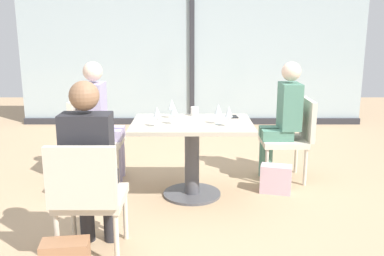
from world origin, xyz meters
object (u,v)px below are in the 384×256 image
object	(u,v)px
handbag_2	(73,182)
chair_far_left	(91,134)
wine_glass_2	(218,110)
wine_glass_4	(172,105)
handbag_0	(276,179)
chair_front_left	(88,193)
wine_glass_0	(157,113)
chair_far_right	(293,134)
person_far_right	(283,115)
person_far_left	(101,115)
wine_glass_1	(174,110)
wine_glass_3	(229,112)
dining_table_main	(192,143)
person_front_left	(90,160)
cell_phone_on_table	(234,117)
coffee_cup	(194,111)

from	to	relation	value
handbag_2	chair_far_left	bearing A→B (deg)	77.20
wine_glass_2	wine_glass_4	bearing A→B (deg)	149.12
handbag_0	handbag_2	xyz separation A→B (m)	(-1.98, -0.08, 0.00)
chair_front_left	wine_glass_0	xyz separation A→B (m)	(0.40, 0.99, 0.37)
chair_far_right	person_far_right	world-z (taller)	person_far_right
chair_far_left	handbag_0	world-z (taller)	chair_far_left
chair_front_left	person_far_left	bearing A→B (deg)	98.54
chair_far_left	wine_glass_1	world-z (taller)	wine_glass_1
wine_glass_0	wine_glass_3	bearing A→B (deg)	1.19
chair_far_right	person_far_left	xyz separation A→B (m)	(-2.03, 0.00, 0.20)
dining_table_main	chair_front_left	world-z (taller)	chair_front_left
person_far_right	wine_glass_0	bearing A→B (deg)	-152.40
wine_glass_2	wine_glass_3	world-z (taller)	same
person_front_left	cell_phone_on_table	world-z (taller)	person_front_left
chair_front_left	wine_glass_0	bearing A→B (deg)	68.04
dining_table_main	wine_glass_4	distance (m)	0.43
person_far_right	wine_glass_4	world-z (taller)	person_far_right
wine_glass_1	wine_glass_3	size ratio (longest dim) A/B	1.00
wine_glass_0	cell_phone_on_table	bearing A→B (deg)	31.11
wine_glass_4	cell_phone_on_table	size ratio (longest dim) A/B	1.28
person_front_left	handbag_2	xyz separation A→B (m)	(-0.44, 1.07, -0.56)
person_front_left	handbag_0	bearing A→B (deg)	36.63
dining_table_main	chair_far_right	world-z (taller)	chair_far_right
person_far_left	coffee_cup	distance (m)	1.00
person_front_left	handbag_2	world-z (taller)	person_front_left
dining_table_main	cell_phone_on_table	xyz separation A→B (m)	(0.42, 0.24, 0.21)
person_far_left	wine_glass_4	xyz separation A→B (m)	(0.76, -0.28, 0.16)
wine_glass_1	wine_glass_3	world-z (taller)	same
wine_glass_4	chair_front_left	bearing A→B (deg)	-110.52
coffee_cup	person_front_left	bearing A→B (deg)	-117.98
chair_far_right	wine_glass_1	size ratio (longest dim) A/B	4.70
person_far_right	wine_glass_0	world-z (taller)	person_far_right
person_front_left	wine_glass_0	distance (m)	0.98
person_front_left	coffee_cup	bearing A→B (deg)	62.02
cell_phone_on_table	handbag_2	world-z (taller)	cell_phone_on_table
chair_front_left	person_far_right	bearing A→B (deg)	44.73
chair_far_left	person_far_left	bearing A→B (deg)	0.00
chair_front_left	person_far_right	xyz separation A→B (m)	(1.67, 1.65, 0.20)
dining_table_main	wine_glass_2	size ratio (longest dim) A/B	6.11
person_far_right	wine_glass_2	xyz separation A→B (m)	(-0.72, -0.54, 0.16)
chair_far_right	coffee_cup	world-z (taller)	chair_far_right
person_far_left	coffee_cup	bearing A→B (deg)	-9.24
dining_table_main	chair_far_left	world-z (taller)	chair_far_left
chair_far_left	person_front_left	xyz separation A→B (m)	(0.36, -1.55, 0.20)
cell_phone_on_table	handbag_2	xyz separation A→B (m)	(-1.57, -0.25, -0.59)
wine_glass_1	coffee_cup	world-z (taller)	wine_glass_1
chair_far_right	wine_glass_4	world-z (taller)	wine_glass_4
chair_front_left	handbag_0	bearing A→B (deg)	39.16
cell_phone_on_table	handbag_0	size ratio (longest dim) A/B	0.48
person_far_right	wine_glass_2	bearing A→B (deg)	-142.88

